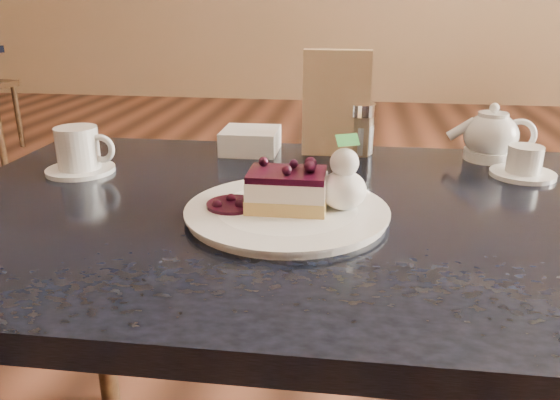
# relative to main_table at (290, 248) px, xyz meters

# --- Properties ---
(main_table) EXTENTS (1.11, 0.75, 0.69)m
(main_table) POSITION_rel_main_table_xyz_m (0.00, 0.00, 0.00)
(main_table) COLOR black
(main_table) RESTS_ON ground
(dessert_plate) EXTENTS (0.28, 0.28, 0.01)m
(dessert_plate) POSITION_rel_main_table_xyz_m (0.00, -0.05, 0.08)
(dessert_plate) COLOR white
(dessert_plate) RESTS_ON main_table
(cheesecake_slice) EXTENTS (0.11, 0.08, 0.06)m
(cheesecake_slice) POSITION_rel_main_table_xyz_m (0.00, -0.05, 0.11)
(cheesecake_slice) COLOR tan
(cheesecake_slice) RESTS_ON dessert_plate
(whipped_cream) EXTENTS (0.06, 0.06, 0.06)m
(whipped_cream) POSITION_rel_main_table_xyz_m (0.08, -0.04, 0.11)
(whipped_cream) COLOR white
(whipped_cream) RESTS_ON dessert_plate
(berry_sauce) EXTENTS (0.07, 0.07, 0.01)m
(berry_sauce) POSITION_rel_main_table_xyz_m (-0.08, -0.05, 0.09)
(berry_sauce) COLOR black
(berry_sauce) RESTS_ON dessert_plate
(coffee_set) EXTENTS (0.13, 0.12, 0.08)m
(coffee_set) POSITION_rel_main_table_xyz_m (-0.39, 0.11, 0.11)
(coffee_set) COLOR white
(coffee_set) RESTS_ON main_table
(tea_set) EXTENTS (0.19, 0.21, 0.10)m
(tea_set) POSITION_rel_main_table_xyz_m (0.35, 0.28, 0.11)
(tea_set) COLOR white
(tea_set) RESTS_ON main_table
(menu_card) EXTENTS (0.13, 0.03, 0.20)m
(menu_card) POSITION_rel_main_table_xyz_m (0.05, 0.29, 0.17)
(menu_card) COLOR #CDB990
(menu_card) RESTS_ON main_table
(sugar_shaker) EXTENTS (0.06, 0.06, 0.10)m
(sugar_shaker) POSITION_rel_main_table_xyz_m (0.10, 0.30, 0.12)
(sugar_shaker) COLOR white
(sugar_shaker) RESTS_ON main_table
(napkin_stack) EXTENTS (0.11, 0.11, 0.05)m
(napkin_stack) POSITION_rel_main_table_xyz_m (-0.12, 0.29, 0.09)
(napkin_stack) COLOR white
(napkin_stack) RESTS_ON main_table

